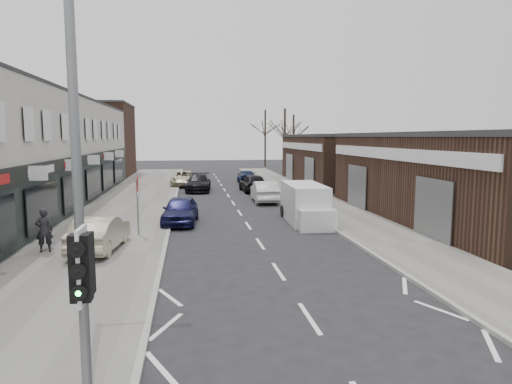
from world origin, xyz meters
name	(u,v)px	position (x,y,z in m)	size (l,w,h in m)	color
ground	(335,356)	(0.00, 0.00, 0.00)	(160.00, 160.00, 0.00)	black
pavement_left	(131,204)	(-6.75, 22.00, 0.06)	(5.50, 64.00, 0.12)	slate
pavement_right	(315,201)	(5.75, 22.00, 0.06)	(3.50, 64.00, 0.12)	slate
shop_terrace_left	(3,153)	(-13.50, 19.50, 3.55)	(8.00, 41.00, 7.10)	beige
brick_block_far	(94,141)	(-13.50, 45.00, 4.00)	(8.00, 10.00, 8.00)	#41291C
right_unit_near	(477,178)	(12.50, 14.00, 2.25)	(10.00, 18.00, 4.50)	#3D271B
right_unit_far	(349,160)	(12.50, 34.00, 2.25)	(10.00, 16.00, 4.50)	#3D271B
tree_far_a	(284,172)	(9.00, 48.00, 0.00)	(3.60, 3.60, 8.00)	#382D26
tree_far_b	(293,169)	(11.50, 54.00, 0.00)	(3.60, 3.60, 7.50)	#382D26
tree_far_c	(265,166)	(8.50, 60.00, 0.00)	(3.60, 3.60, 8.50)	#382D26
traffic_light	(83,283)	(-4.40, -2.02, 2.41)	(0.28, 0.60, 3.10)	slate
street_lamp	(86,128)	(-4.53, -0.80, 4.62)	(2.23, 0.22, 8.00)	slate
warning_sign	(138,189)	(-5.16, 12.00, 2.20)	(0.12, 0.80, 2.70)	slate
white_van	(305,204)	(3.09, 14.51, 0.95)	(1.97, 5.21, 2.01)	silver
sedan_on_pavement	(100,233)	(-6.37, 9.39, 0.79)	(1.42, 4.07, 1.34)	#A89F86
pedestrian	(44,230)	(-8.38, 9.37, 0.96)	(0.61, 0.40, 1.68)	black
parked_car_left_a	(180,210)	(-3.40, 15.08, 0.71)	(1.67, 4.15, 1.41)	#14153E
parked_car_left_b	(198,183)	(-2.20, 29.25, 0.70)	(1.97, 4.84, 1.40)	black
parked_car_left_c	(184,178)	(-3.40, 33.59, 0.68)	(2.27, 4.92, 1.37)	#BEB898
parked_car_right_a	(264,192)	(2.20, 22.29, 0.72)	(1.52, 4.37, 1.44)	silver
parked_car_right_b	(253,183)	(2.20, 28.11, 0.75)	(1.77, 4.40, 1.50)	black
parked_car_right_c	(246,177)	(2.59, 35.50, 0.61)	(1.71, 4.20, 1.22)	#131E3D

